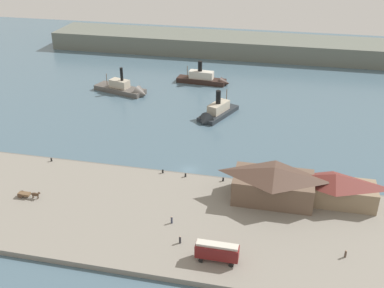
% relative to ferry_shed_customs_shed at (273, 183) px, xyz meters
% --- Properties ---
extents(ground_plane, '(320.00, 320.00, 0.00)m').
position_rel_ferry_shed_customs_shed_xyz_m(ground_plane, '(-21.87, 10.42, -5.38)').
color(ground_plane, '#476070').
extents(quay_promenade, '(110.00, 36.00, 1.20)m').
position_rel_ferry_shed_customs_shed_xyz_m(quay_promenade, '(-21.87, -11.58, -4.78)').
color(quay_promenade, gray).
rests_on(quay_promenade, ground).
extents(seawall_edge, '(110.00, 0.80, 1.00)m').
position_rel_ferry_shed_customs_shed_xyz_m(seawall_edge, '(-21.87, 6.82, -4.88)').
color(seawall_edge, '#666159').
rests_on(seawall_edge, ground).
extents(ferry_shed_customs_shed, '(18.21, 10.59, 8.24)m').
position_rel_ferry_shed_customs_shed_xyz_m(ferry_shed_customs_shed, '(0.00, 0.00, 0.00)').
color(ferry_shed_customs_shed, brown).
rests_on(ferry_shed_customs_shed, quay_promenade).
extents(ferry_shed_central_terminal, '(18.93, 7.79, 7.22)m').
position_rel_ferry_shed_customs_shed_xyz_m(ferry_shed_central_terminal, '(13.35, 1.78, -0.51)').
color(ferry_shed_central_terminal, '#847056').
rests_on(ferry_shed_central_terminal, quay_promenade).
extents(street_tram, '(8.19, 2.51, 4.02)m').
position_rel_ferry_shed_customs_shed_xyz_m(street_tram, '(-8.89, -23.32, -1.81)').
color(street_tram, maroon).
rests_on(street_tram, quay_promenade).
extents(horse_cart, '(5.66, 1.45, 1.87)m').
position_rel_ferry_shed_customs_shed_xyz_m(horse_cart, '(-54.87, -11.72, -3.25)').
color(horse_cart, brown).
rests_on(horse_cart, quay_promenade).
extents(pedestrian_standing_center, '(0.42, 0.42, 1.70)m').
position_rel_ferry_shed_customs_shed_xyz_m(pedestrian_standing_center, '(-16.90, -19.82, -3.40)').
color(pedestrian_standing_center, '#232328').
rests_on(pedestrian_standing_center, quay_promenade).
extents(pedestrian_near_cart, '(0.41, 0.41, 1.66)m').
position_rel_ferry_shed_customs_shed_xyz_m(pedestrian_near_cart, '(14.96, -17.01, -3.42)').
color(pedestrian_near_cart, '#4C3D33').
rests_on(pedestrian_near_cart, quay_promenade).
extents(pedestrian_near_west_shed, '(0.42, 0.42, 1.70)m').
position_rel_ferry_shed_customs_shed_xyz_m(pedestrian_near_west_shed, '(-20.18, -13.89, -3.40)').
color(pedestrian_near_west_shed, '#33384C').
rests_on(pedestrian_near_west_shed, quay_promenade).
extents(mooring_post_east, '(0.44, 0.44, 0.90)m').
position_rel_ferry_shed_customs_shed_xyz_m(mooring_post_east, '(-58.05, 5.06, -3.73)').
color(mooring_post_east, black).
rests_on(mooring_post_east, quay_promenade).
extents(mooring_post_west, '(0.44, 0.44, 0.90)m').
position_rel_ferry_shed_customs_shed_xyz_m(mooring_post_west, '(-27.65, 5.59, -3.73)').
color(mooring_post_west, black).
rests_on(mooring_post_west, quay_promenade).
extents(mooring_post_center_west, '(0.44, 0.44, 0.90)m').
position_rel_ferry_shed_customs_shed_xyz_m(mooring_post_center_west, '(-12.16, 5.09, -3.73)').
color(mooring_post_center_west, black).
rests_on(mooring_post_center_west, quay_promenade).
extents(mooring_post_center_east, '(0.44, 0.44, 0.90)m').
position_rel_ferry_shed_customs_shed_xyz_m(mooring_post_center_east, '(-21.63, 5.06, -3.73)').
color(mooring_post_center_east, black).
rests_on(mooring_post_center_east, quay_promenade).
extents(ferry_moored_east, '(22.28, 11.92, 11.43)m').
position_rel_ferry_shed_customs_shed_xyz_m(ferry_moored_east, '(-57.14, 59.93, -3.98)').
color(ferry_moored_east, '#514C47').
rests_on(ferry_moored_east, ground).
extents(ferry_near_quay, '(12.20, 18.92, 10.78)m').
position_rel_ferry_shed_customs_shed_xyz_m(ferry_near_quay, '(-21.19, 44.96, -3.86)').
color(ferry_near_quay, '#23282D').
rests_on(ferry_near_quay, ground).
extents(ferry_moored_west, '(21.03, 6.34, 10.06)m').
position_rel_ferry_shed_customs_shed_xyz_m(ferry_moored_west, '(-30.29, 76.52, -3.60)').
color(ferry_moored_west, black).
rests_on(ferry_moored_west, ground).
extents(far_headland, '(180.00, 24.00, 8.00)m').
position_rel_ferry_shed_customs_shed_xyz_m(far_headland, '(-21.87, 120.42, -1.38)').
color(far_headland, '#60665B').
rests_on(far_headland, ground).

